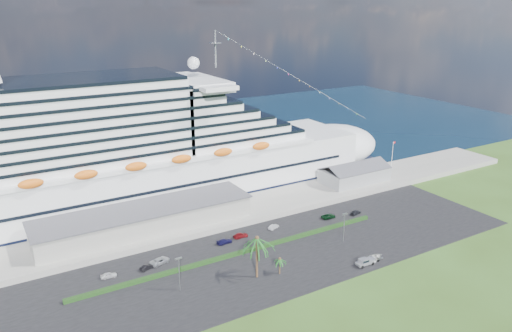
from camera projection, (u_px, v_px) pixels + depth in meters
ground at (301, 274)px, 120.73m from camera, size 420.00×420.00×0.00m
asphalt_lot at (276, 255)px, 129.69m from camera, size 140.00×38.00×0.12m
wharf at (225, 213)px, 153.10m from camera, size 240.00×20.00×1.80m
water at (134, 147)px, 226.84m from camera, size 420.00×160.00×0.02m
cruise_ship at (128, 155)px, 157.29m from camera, size 191.00×38.00×54.00m
terminal_building at (145, 218)px, 139.67m from camera, size 61.00×15.00×6.30m
port_shed at (355, 174)px, 177.27m from camera, size 24.00×12.31×7.37m
flagpole at (392, 156)px, 184.83m from camera, size 1.08×0.16×12.00m
hedge at (240, 253)px, 129.73m from camera, size 88.00×1.10×0.90m
lamp_post_left at (179, 270)px, 111.99m from camera, size 1.60×0.35×8.27m
lamp_post_right at (344, 224)px, 135.31m from camera, size 1.60×0.35×8.27m
palm_tall at (257, 243)px, 116.26m from camera, size 8.82×8.82×11.13m
palm_short at (280, 261)px, 119.44m from camera, size 3.53×3.53×4.56m
parked_car_0 at (109, 275)px, 118.63m from camera, size 3.89×1.87×1.28m
parked_car_1 at (147, 267)px, 122.33m from camera, size 3.97×2.23×1.24m
parked_car_2 at (160, 261)px, 125.03m from camera, size 5.84×3.98×1.48m
parked_car_3 at (225, 241)px, 135.43m from camera, size 4.60×2.08×1.31m
parked_car_4 at (241, 235)px, 138.80m from camera, size 4.24×1.71×1.44m
parked_car_5 at (274, 227)px, 144.29m from camera, size 3.95×2.47×1.23m
parked_car_6 at (329, 216)px, 151.35m from camera, size 4.63×2.25×1.27m
parked_car_7 at (356, 212)px, 154.26m from camera, size 4.49×2.80×1.21m
pickup_truck at (365, 261)px, 124.15m from camera, size 5.38×2.15×1.89m
boat_trailer at (375, 257)px, 126.26m from camera, size 5.43×3.46×1.57m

